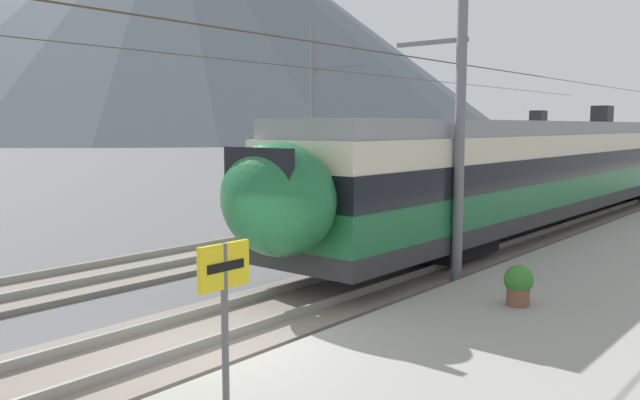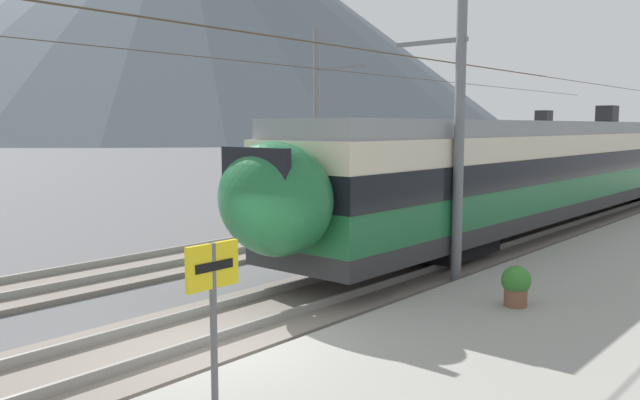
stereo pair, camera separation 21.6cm
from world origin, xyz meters
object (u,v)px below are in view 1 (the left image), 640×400
at_px(catenary_mast_mid, 455,122).
at_px(catenary_mast_far_side, 317,120).
at_px(potted_plant_platform_edge, 518,283).
at_px(train_far_track, 504,155).
at_px(train_near_platform, 557,166).
at_px(platform_sign, 224,294).

distance_m(catenary_mast_mid, catenary_mast_far_side, 10.40).
height_order(catenary_mast_mid, potted_plant_platform_edge, catenary_mast_mid).
height_order(train_far_track, catenary_mast_mid, catenary_mast_mid).
relative_size(train_near_platform, train_far_track, 1.19).
bearing_deg(train_near_platform, platform_sign, -169.99).
xyz_separation_m(catenary_mast_mid, catenary_mast_far_side, (5.51, 8.82, 0.11)).
bearing_deg(train_far_track, train_near_platform, -143.91).
bearing_deg(train_near_platform, potted_plant_platform_edge, -162.81).
relative_size(catenary_mast_mid, potted_plant_platform_edge, 56.37).
bearing_deg(catenary_mast_mid, potted_plant_platform_edge, -127.66).
xyz_separation_m(train_far_track, catenary_mast_far_side, (-12.44, 2.00, 1.68)).
height_order(train_near_platform, catenary_mast_far_side, catenary_mast_far_side).
distance_m(catenary_mast_mid, platform_sign, 9.26).
bearing_deg(platform_sign, train_far_track, 18.18).
distance_m(train_far_track, catenary_mast_far_side, 12.71).
bearing_deg(platform_sign, potted_plant_platform_edge, -3.44).
xyz_separation_m(train_near_platform, platform_sign, (-19.42, -3.43, -0.37)).
bearing_deg(catenary_mast_far_side, potted_plant_platform_edge, -123.28).
bearing_deg(train_far_track, catenary_mast_mid, -159.21).
height_order(train_near_platform, platform_sign, train_near_platform).
xyz_separation_m(train_far_track, catenary_mast_mid, (-17.95, -6.81, 1.57)).
xyz_separation_m(platform_sign, potted_plant_platform_edge, (6.98, -0.42, -1.13)).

